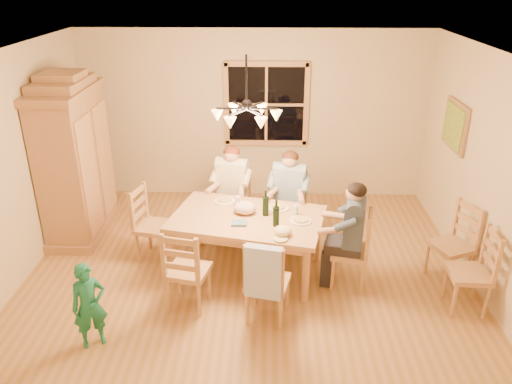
{
  "coord_description": "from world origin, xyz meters",
  "views": [
    {
      "loc": [
        0.23,
        -5.25,
        3.51
      ],
      "look_at": [
        0.1,
        0.1,
        1.1
      ],
      "focal_mm": 35.0,
      "sensor_mm": 36.0,
      "label": 1
    }
  ],
  "objects_px": {
    "chandelier": "(247,113)",
    "chair_far_left": "(233,215)",
    "chair_near_right": "(267,294)",
    "child": "(89,306)",
    "adult_slate_man": "(353,223)",
    "chair_spare_back": "(449,257)",
    "wine_bottle_a": "(266,203)",
    "chair_spare_front": "(466,285)",
    "dining_table": "(247,224)",
    "chair_far_right": "(288,222)",
    "chair_end_left": "(155,237)",
    "adult_plaid_man": "(289,186)",
    "chair_near_left": "(189,282)",
    "chair_end_right": "(349,262)",
    "armoire": "(75,163)",
    "wine_bottle_b": "(276,213)",
    "adult_woman": "(232,180)"
  },
  "relations": [
    {
      "from": "adult_plaid_man",
      "to": "chair_far_right",
      "type": "bearing_deg",
      "value": -77.2
    },
    {
      "from": "chair_far_right",
      "to": "chair_end_right",
      "type": "height_order",
      "value": "same"
    },
    {
      "from": "dining_table",
      "to": "adult_woman",
      "type": "xyz_separation_m",
      "value": [
        -0.25,
        0.93,
        0.18
      ]
    },
    {
      "from": "chandelier",
      "to": "chair_end_right",
      "type": "height_order",
      "value": "chandelier"
    },
    {
      "from": "chair_end_left",
      "to": "wine_bottle_a",
      "type": "distance_m",
      "value": 1.59
    },
    {
      "from": "chair_spare_front",
      "to": "dining_table",
      "type": "bearing_deg",
      "value": 76.58
    },
    {
      "from": "chandelier",
      "to": "chair_far_left",
      "type": "distance_m",
      "value": 2.08
    },
    {
      "from": "chair_near_right",
      "to": "child",
      "type": "relative_size",
      "value": 1.06
    },
    {
      "from": "chair_near_left",
      "to": "adult_slate_man",
      "type": "distance_m",
      "value": 1.98
    },
    {
      "from": "dining_table",
      "to": "chair_near_right",
      "type": "height_order",
      "value": "chair_near_right"
    },
    {
      "from": "chair_spare_front",
      "to": "chair_end_right",
      "type": "bearing_deg",
      "value": 73.38
    },
    {
      "from": "adult_slate_man",
      "to": "adult_plaid_man",
      "type": "bearing_deg",
      "value": 46.64
    },
    {
      "from": "chair_far_left",
      "to": "chair_near_left",
      "type": "distance_m",
      "value": 1.71
    },
    {
      "from": "chandelier",
      "to": "chair_near_right",
      "type": "xyz_separation_m",
      "value": [
        0.24,
        -0.81,
        -1.77
      ]
    },
    {
      "from": "armoire",
      "to": "chair_end_right",
      "type": "xyz_separation_m",
      "value": [
        3.64,
        -1.26,
        -0.75
      ]
    },
    {
      "from": "child",
      "to": "dining_table",
      "type": "bearing_deg",
      "value": 14.39
    },
    {
      "from": "wine_bottle_a",
      "to": "chair_spare_front",
      "type": "relative_size",
      "value": 0.33
    },
    {
      "from": "child",
      "to": "adult_woman",
      "type": "bearing_deg",
      "value": 33.25
    },
    {
      "from": "child",
      "to": "chair_spare_back",
      "type": "relative_size",
      "value": 0.94
    },
    {
      "from": "chair_far_left",
      "to": "chair_near_left",
      "type": "xyz_separation_m",
      "value": [
        -0.38,
        -1.66,
        0.0
      ]
    },
    {
      "from": "adult_plaid_man",
      "to": "chair_spare_front",
      "type": "distance_m",
      "value": 2.48
    },
    {
      "from": "adult_slate_man",
      "to": "chair_spare_back",
      "type": "xyz_separation_m",
      "value": [
        1.23,
        0.15,
        -0.54
      ]
    },
    {
      "from": "chair_end_left",
      "to": "adult_plaid_man",
      "type": "distance_m",
      "value": 1.9
    },
    {
      "from": "chair_near_right",
      "to": "chair_far_left",
      "type": "bearing_deg",
      "value": 117.9
    },
    {
      "from": "dining_table",
      "to": "armoire",
      "type": "bearing_deg",
      "value": 157.9
    },
    {
      "from": "chandelier",
      "to": "adult_plaid_man",
      "type": "bearing_deg",
      "value": 59.21
    },
    {
      "from": "adult_plaid_man",
      "to": "chair_near_right",
      "type": "bearing_deg",
      "value": 93.37
    },
    {
      "from": "dining_table",
      "to": "child",
      "type": "height_order",
      "value": "child"
    },
    {
      "from": "chair_near_right",
      "to": "chair_spare_front",
      "type": "bearing_deg",
      "value": 18.52
    },
    {
      "from": "chair_near_left",
      "to": "chair_end_right",
      "type": "xyz_separation_m",
      "value": [
        1.85,
        0.45,
        0.0
      ]
    },
    {
      "from": "chandelier",
      "to": "wine_bottle_b",
      "type": "bearing_deg",
      "value": -16.37
    },
    {
      "from": "wine_bottle_a",
      "to": "wine_bottle_b",
      "type": "xyz_separation_m",
      "value": [
        0.12,
        -0.27,
        0.0
      ]
    },
    {
      "from": "dining_table",
      "to": "chair_near_right",
      "type": "bearing_deg",
      "value": -74.91
    },
    {
      "from": "wine_bottle_b",
      "to": "chair_spare_back",
      "type": "height_order",
      "value": "wine_bottle_b"
    },
    {
      "from": "chair_end_left",
      "to": "chair_far_right",
      "type": "bearing_deg",
      "value": 117.98
    },
    {
      "from": "armoire",
      "to": "chair_end_left",
      "type": "distance_m",
      "value": 1.58
    },
    {
      "from": "chair_near_left",
      "to": "dining_table",
      "type": "bearing_deg",
      "value": 62.1
    },
    {
      "from": "chandelier",
      "to": "dining_table",
      "type": "height_order",
      "value": "chandelier"
    },
    {
      "from": "chair_near_right",
      "to": "wine_bottle_a",
      "type": "height_order",
      "value": "wine_bottle_a"
    },
    {
      "from": "armoire",
      "to": "chair_far_left",
      "type": "xyz_separation_m",
      "value": [
        2.16,
        -0.05,
        -0.75
      ]
    },
    {
      "from": "chair_end_right",
      "to": "adult_slate_man",
      "type": "xyz_separation_m",
      "value": [
        0.0,
        0.0,
        0.54
      ]
    },
    {
      "from": "chair_end_left",
      "to": "chair_near_right",
      "type": "bearing_deg",
      "value": 63.43
    },
    {
      "from": "armoire",
      "to": "dining_table",
      "type": "height_order",
      "value": "armoire"
    },
    {
      "from": "chair_far_left",
      "to": "adult_slate_man",
      "type": "distance_m",
      "value": 1.98
    },
    {
      "from": "chandelier",
      "to": "child",
      "type": "height_order",
      "value": "chandelier"
    },
    {
      "from": "chair_far_right",
      "to": "chair_end_left",
      "type": "bearing_deg",
      "value": 27.98
    },
    {
      "from": "chair_far_right",
      "to": "adult_slate_man",
      "type": "relative_size",
      "value": 1.13
    },
    {
      "from": "dining_table",
      "to": "chair_end_left",
      "type": "height_order",
      "value": "chair_end_left"
    },
    {
      "from": "armoire",
      "to": "wine_bottle_a",
      "type": "bearing_deg",
      "value": -19.53
    },
    {
      "from": "chandelier",
      "to": "chair_far_left",
      "type": "height_order",
      "value": "chandelier"
    }
  ]
}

